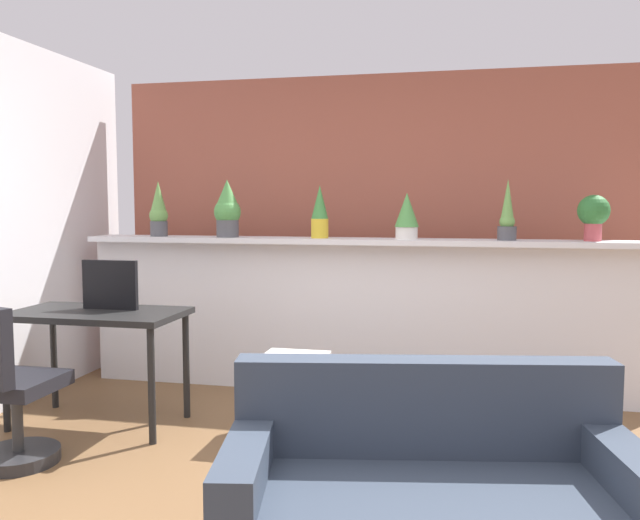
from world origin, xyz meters
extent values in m
plane|color=brown|center=(0.00, 0.00, 0.00)|extent=(12.00, 12.00, 0.00)
cube|color=silver|center=(0.00, 2.00, 0.57)|extent=(4.32, 0.16, 1.14)
cube|color=silver|center=(0.00, 1.96, 1.16)|extent=(4.32, 0.36, 0.04)
cube|color=#9E5442|center=(0.00, 2.60, 1.25)|extent=(4.32, 0.10, 2.50)
cylinder|color=#4C4C51|center=(-1.62, 1.94, 1.24)|extent=(0.14, 0.14, 0.12)
sphere|color=#669E4C|center=(-1.62, 1.94, 1.35)|extent=(0.15, 0.15, 0.15)
cone|color=#669E4C|center=(-1.62, 1.94, 1.50)|extent=(0.12, 0.12, 0.24)
cylinder|color=#4C4C51|center=(-1.04, 1.93, 1.25)|extent=(0.17, 0.17, 0.13)
sphere|color=#4C9347|center=(-1.04, 1.93, 1.38)|extent=(0.21, 0.21, 0.21)
cone|color=#4C9347|center=(-1.04, 1.93, 1.52)|extent=(0.18, 0.18, 0.21)
cylinder|color=gold|center=(-0.32, 1.96, 1.25)|extent=(0.13, 0.13, 0.15)
cone|color=#3D843D|center=(-0.32, 1.96, 1.45)|extent=(0.13, 0.13, 0.25)
cylinder|color=silver|center=(0.34, 1.96, 1.23)|extent=(0.16, 0.16, 0.09)
cone|color=#4C9347|center=(0.34, 1.96, 1.40)|extent=(0.18, 0.18, 0.25)
cylinder|color=#4C4C51|center=(1.05, 1.94, 1.23)|extent=(0.13, 0.13, 0.10)
sphere|color=#669E4C|center=(1.05, 1.94, 1.31)|extent=(0.11, 0.11, 0.11)
cone|color=#669E4C|center=(1.05, 1.94, 1.47)|extent=(0.09, 0.09, 0.28)
cylinder|color=#B7474C|center=(1.62, 1.97, 1.25)|extent=(0.12, 0.12, 0.13)
sphere|color=#2D7033|center=(1.62, 1.97, 1.39)|extent=(0.22, 0.22, 0.22)
cylinder|color=black|center=(-2.06, 0.66, 0.35)|extent=(0.04, 0.04, 0.71)
cylinder|color=black|center=(-1.06, 0.66, 0.35)|extent=(0.04, 0.04, 0.71)
cylinder|color=black|center=(-2.06, 1.16, 0.35)|extent=(0.04, 0.04, 0.71)
cylinder|color=black|center=(-1.06, 1.16, 0.35)|extent=(0.04, 0.04, 0.71)
cube|color=black|center=(-1.56, 0.91, 0.73)|extent=(1.10, 0.60, 0.04)
cube|color=black|center=(-1.51, 0.99, 0.91)|extent=(0.38, 0.04, 0.32)
cylinder|color=#262628|center=(-1.66, 0.24, 0.04)|extent=(0.44, 0.44, 0.07)
cylinder|color=#333333|center=(-1.66, 0.24, 0.24)|extent=(0.06, 0.06, 0.34)
cube|color=black|center=(-1.66, 0.24, 0.45)|extent=(0.44, 0.44, 0.08)
cube|color=silver|center=(-0.27, 0.98, 0.25)|extent=(0.40, 0.40, 0.50)
cube|color=black|center=(-0.27, 0.79, 0.25)|extent=(0.28, 0.04, 0.28)
cube|color=#333D4C|center=(0.59, -0.16, 0.60)|extent=(1.56, 0.43, 0.40)
cube|color=#333D4C|center=(-0.05, -0.58, 0.48)|extent=(0.29, 0.78, 0.16)
cube|color=#333D4C|center=(1.33, -0.33, 0.48)|extent=(0.29, 0.78, 0.16)
camera|label=1|loc=(0.72, -2.82, 1.44)|focal=36.34mm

